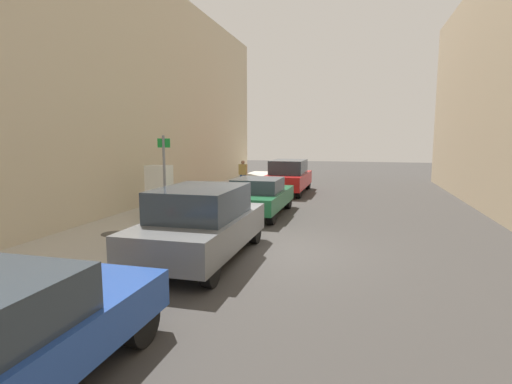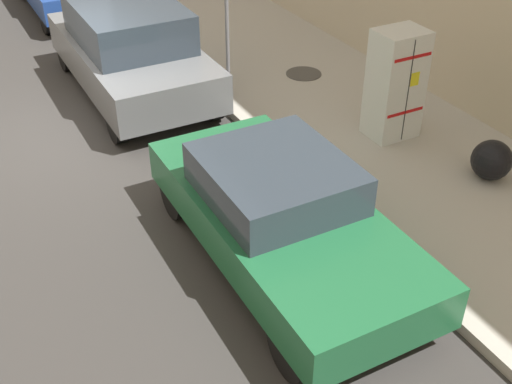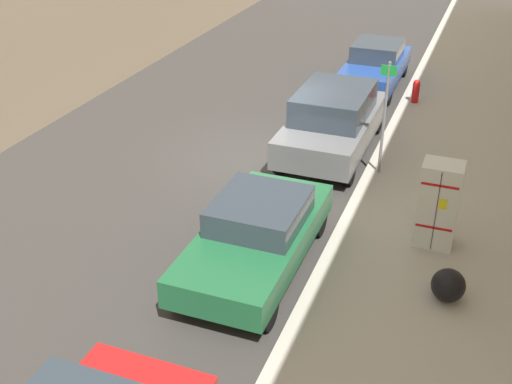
{
  "view_description": "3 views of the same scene",
  "coord_description": "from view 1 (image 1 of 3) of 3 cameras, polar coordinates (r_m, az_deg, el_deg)",
  "views": [
    {
      "loc": [
        2.06,
        -9.62,
        2.87
      ],
      "look_at": [
        -1.68,
        4.7,
        0.85
      ],
      "focal_mm": 28.0,
      "sensor_mm": 36.0,
      "label": 1
    },
    {
      "loc": [
        1.7,
        10.05,
        5.35
      ],
      "look_at": [
        -1.15,
        4.67,
        1.2
      ],
      "focal_mm": 45.0,
      "sensor_mm": 36.0,
      "label": 2
    },
    {
      "loc": [
        -5.18,
        14.23,
        7.29
      ],
      "look_at": [
        -1.26,
        3.93,
        1.23
      ],
      "focal_mm": 45.0,
      "sensor_mm": 36.0,
      "label": 3
    }
  ],
  "objects": [
    {
      "name": "ground_plane",
      "position": [
        10.25,
        2.47,
        -8.48
      ],
      "size": [
        80.0,
        80.0,
        0.0
      ],
      "primitive_type": "plane",
      "color": "#383533"
    },
    {
      "name": "sidewalk_slab",
      "position": [
        11.98,
        -19.18,
        -6.16
      ],
      "size": [
        3.65,
        44.0,
        0.15
      ],
      "primitive_type": "cube",
      "color": "#B2ADA0",
      "rests_on": "ground"
    },
    {
      "name": "building_facade_near",
      "position": [
        13.59,
        -30.49,
        14.72
      ],
      "size": [
        2.05,
        39.6,
        9.52
      ],
      "primitive_type": "cube",
      "color": "beige",
      "rests_on": "ground"
    },
    {
      "name": "discarded_refrigerator",
      "position": [
        14.24,
        -13.62,
        0.16
      ],
      "size": [
        0.78,
        0.63,
        1.78
      ],
      "color": "silver",
      "rests_on": "sidewalk_slab"
    },
    {
      "name": "manhole_cover",
      "position": [
        12.1,
        -19.65,
        -5.64
      ],
      "size": [
        0.7,
        0.7,
        0.02
      ],
      "primitive_type": "cylinder",
      "color": "#47443F",
      "rests_on": "sidewalk_slab"
    },
    {
      "name": "street_sign_post",
      "position": [
        11.0,
        -12.92,
        1.45
      ],
      "size": [
        0.36,
        0.07,
        2.78
      ],
      "color": "slate",
      "rests_on": "sidewalk_slab"
    },
    {
      "name": "trash_bag",
      "position": [
        16.09,
        -12.04,
        -1.05
      ],
      "size": [
        0.6,
        0.6,
        0.6
      ],
      "primitive_type": "sphere",
      "color": "black",
      "rests_on": "sidewalk_slab"
    },
    {
      "name": "pedestrian_walking_far",
      "position": [
        21.54,
        -1.88,
        2.77
      ],
      "size": [
        0.43,
        0.22,
        1.5
      ],
      "rotation": [
        0.0,
        0.0,
        5.98
      ],
      "color": "#2D5193",
      "rests_on": "sidewalk_slab"
    },
    {
      "name": "parked_suv_gray",
      "position": [
        9.55,
        -7.84,
        -4.33
      ],
      "size": [
        1.99,
        4.5,
        1.72
      ],
      "color": "slate",
      "rests_on": "ground"
    },
    {
      "name": "parked_sedan_green",
      "position": [
        14.83,
        0.46,
        -0.55
      ],
      "size": [
        1.86,
        4.33,
        1.39
      ],
      "color": "#1E6038",
      "rests_on": "ground"
    },
    {
      "name": "parked_suv_red",
      "position": [
        20.89,
        4.67,
        2.27
      ],
      "size": [
        1.87,
        4.66,
        1.72
      ],
      "color": "red",
      "rests_on": "ground"
    }
  ]
}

